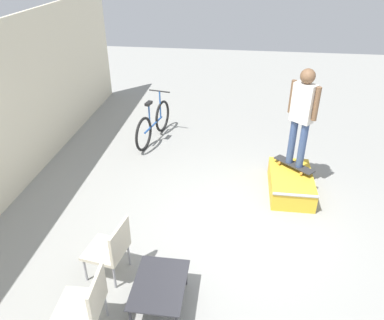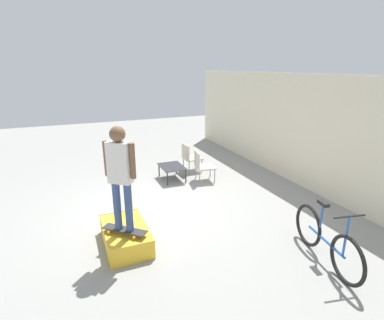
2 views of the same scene
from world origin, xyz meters
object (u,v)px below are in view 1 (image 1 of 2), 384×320
skateboard_on_ramp (294,165)px  patio_chair_right (111,247)px  person_skater (302,110)px  patio_chair_left (86,303)px  coffee_table (160,286)px  skate_ramp_box (291,183)px  bicycle (154,124)px

skateboard_on_ramp → patio_chair_right: size_ratio=0.84×
person_skater → patio_chair_left: 4.57m
coffee_table → patio_chair_left: patio_chair_left is taller
skate_ramp_box → bicycle: (1.80, 3.00, 0.23)m
patio_chair_left → bicycle: size_ratio=0.49×
coffee_table → bicycle: (4.64, 1.11, 0.05)m
bicycle → skateboard_on_ramp: bearing=-105.3°
skateboard_on_ramp → patio_chair_right: (-2.64, 2.69, 0.04)m
skate_ramp_box → patio_chair_left: bearing=141.3°
patio_chair_left → patio_chair_right: bearing=177.8°
patio_chair_left → patio_chair_right: same height
skate_ramp_box → coffee_table: (-2.84, 1.89, 0.18)m
skate_ramp_box → person_skater: size_ratio=0.72×
person_skater → patio_chair_right: 3.91m
person_skater → coffee_table: bearing=98.2°
coffee_table → skate_ramp_box: bearing=-33.6°
skate_ramp_box → coffee_table: 3.42m
skate_ramp_box → patio_chair_right: 3.58m
bicycle → patio_chair_right: bearing=-163.5°
skateboard_on_ramp → patio_chair_right: patio_chair_right is taller
skateboard_on_ramp → patio_chair_left: (-3.55, 2.69, 0.04)m
bicycle → patio_chair_left: bearing=-164.4°
coffee_table → patio_chair_right: patio_chair_right is taller
skate_ramp_box → patio_chair_right: (-2.39, 2.65, 0.31)m
coffee_table → person_skater: bearing=-32.1°
patio_chair_right → coffee_table: bearing=68.9°
person_skater → skate_ramp_box: bearing=119.6°
skate_ramp_box → patio_chair_right: patio_chair_right is taller
skate_ramp_box → skateboard_on_ramp: size_ratio=1.78×
skate_ramp_box → bicycle: bearing=59.1°
patio_chair_left → person_skater: bearing=140.5°
patio_chair_left → patio_chair_right: size_ratio=1.00×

